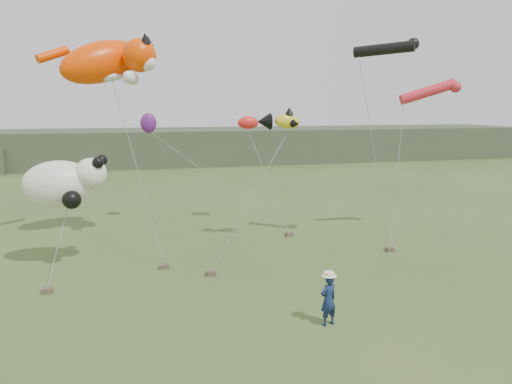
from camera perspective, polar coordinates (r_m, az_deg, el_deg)
ground at (r=18.01m, az=5.27°, el=-12.44°), size 120.00×120.00×0.00m
headland at (r=60.59m, az=-12.14°, el=5.00°), size 90.00×13.00×4.00m
festival_attendant at (r=16.11m, az=8.26°, el=-12.11°), size 0.69×0.56×1.65m
sandbag_anchors at (r=22.18m, az=-2.77°, el=-7.80°), size 15.32×5.75×0.19m
cat_kite at (r=25.32m, az=-16.34°, el=14.17°), size 5.56×3.60×2.94m
fish_kite at (r=24.01m, az=2.62°, el=8.11°), size 2.10×1.42×1.09m
tube_kites at (r=26.11m, az=17.62°, el=12.90°), size 6.35×3.40×3.00m
panda_kite at (r=22.44m, az=-21.05°, el=1.00°), size 3.47×2.25×2.16m
misc_kites at (r=28.63m, az=-6.70°, el=7.85°), size 6.49×2.27×1.12m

